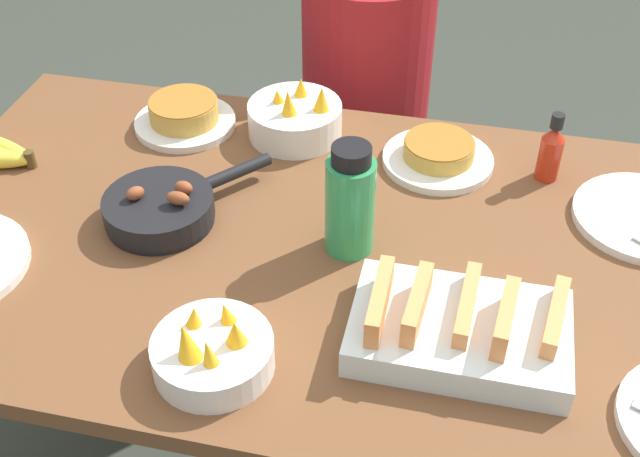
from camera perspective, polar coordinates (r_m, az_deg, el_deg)
dining_table at (r=1.47m, az=0.00°, el=-4.02°), size 1.52×0.88×0.76m
melon_tray at (r=1.23m, az=9.83°, el=-7.00°), size 0.33×0.21×0.10m
skillet at (r=1.46m, az=-11.15°, el=1.47°), size 0.26×0.29×0.08m
frittata_plate_center at (r=1.59m, az=8.41°, el=5.21°), size 0.22×0.22×0.05m
frittata_plate_side at (r=1.71m, az=-9.63°, el=7.92°), size 0.21×0.21×0.06m
fruit_bowl_mango at (r=1.19m, az=-7.65°, el=-8.68°), size 0.18×0.18×0.11m
fruit_bowl_citrus at (r=1.66m, az=-1.77°, el=7.85°), size 0.19×0.19×0.12m
water_bottle at (r=1.33m, az=2.11°, el=1.82°), size 0.08×0.08×0.21m
hot_sauce_bottle at (r=1.58m, az=16.10°, el=5.34°), size 0.04×0.04×0.14m
person_figure at (r=2.10m, az=3.11°, el=5.81°), size 0.34×0.34×1.19m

